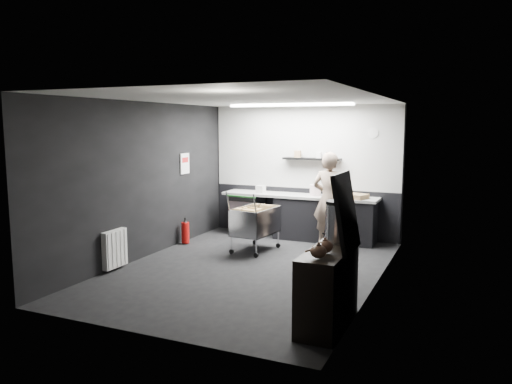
% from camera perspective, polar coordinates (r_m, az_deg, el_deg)
% --- Properties ---
extents(floor, '(5.50, 5.50, 0.00)m').
position_cam_1_polar(floor, '(8.10, -0.78, -8.83)').
color(floor, black).
rests_on(floor, ground).
extents(ceiling, '(5.50, 5.50, 0.00)m').
position_cam_1_polar(ceiling, '(7.78, -0.82, 10.61)').
color(ceiling, silver).
rests_on(ceiling, wall_back).
extents(wall_back, '(5.50, 0.00, 5.50)m').
position_cam_1_polar(wall_back, '(10.38, 5.53, 2.38)').
color(wall_back, black).
rests_on(wall_back, floor).
extents(wall_front, '(5.50, 0.00, 5.50)m').
position_cam_1_polar(wall_front, '(5.47, -12.86, -2.55)').
color(wall_front, black).
rests_on(wall_front, floor).
extents(wall_left, '(0.00, 5.50, 5.50)m').
position_cam_1_polar(wall_left, '(8.84, -12.68, 1.31)').
color(wall_left, black).
rests_on(wall_left, floor).
extents(wall_right, '(0.00, 5.50, 5.50)m').
position_cam_1_polar(wall_right, '(7.24, 13.76, -0.11)').
color(wall_right, black).
rests_on(wall_right, floor).
extents(kitchen_wall_panel, '(3.95, 0.02, 1.70)m').
position_cam_1_polar(kitchen_wall_panel, '(10.32, 5.53, 5.14)').
color(kitchen_wall_panel, '#B6B7B2').
rests_on(kitchen_wall_panel, wall_back).
extents(dado_panel, '(3.95, 0.02, 1.00)m').
position_cam_1_polar(dado_panel, '(10.47, 5.43, -2.26)').
color(dado_panel, black).
rests_on(dado_panel, wall_back).
extents(floating_shelf, '(1.20, 0.22, 0.04)m').
position_cam_1_polar(floating_shelf, '(10.17, 6.39, 3.79)').
color(floating_shelf, black).
rests_on(floating_shelf, wall_back).
extents(wall_clock, '(0.20, 0.03, 0.20)m').
position_cam_1_polar(wall_clock, '(9.96, 13.25, 6.60)').
color(wall_clock, silver).
rests_on(wall_clock, wall_back).
extents(poster, '(0.02, 0.30, 0.40)m').
position_cam_1_polar(poster, '(9.88, -8.14, 3.24)').
color(poster, white).
rests_on(poster, wall_left).
extents(poster_red_band, '(0.02, 0.22, 0.10)m').
position_cam_1_polar(poster_red_band, '(9.88, -8.13, 3.64)').
color(poster_red_band, red).
rests_on(poster_red_band, poster).
extents(radiator, '(0.10, 0.50, 0.60)m').
position_cam_1_polar(radiator, '(8.28, -15.85, -6.26)').
color(radiator, silver).
rests_on(radiator, wall_left).
extents(ceiling_strip, '(2.40, 0.20, 0.04)m').
position_cam_1_polar(ceiling_strip, '(9.49, 3.90, 9.88)').
color(ceiling_strip, white).
rests_on(ceiling_strip, ceiling).
extents(prep_counter, '(3.20, 0.61, 0.90)m').
position_cam_1_polar(prep_counter, '(10.15, 5.60, -2.83)').
color(prep_counter, black).
rests_on(prep_counter, floor).
extents(person, '(0.71, 0.52, 1.81)m').
position_cam_1_polar(person, '(9.47, 8.37, -0.88)').
color(person, '#C0AE98').
rests_on(person, floor).
extents(shopping_cart, '(0.69, 1.04, 1.09)m').
position_cam_1_polar(shopping_cart, '(9.14, -0.09, -3.56)').
color(shopping_cart, silver).
rests_on(shopping_cart, floor).
extents(sideboard, '(0.51, 1.19, 1.78)m').
position_cam_1_polar(sideboard, '(5.87, 8.39, -9.62)').
color(sideboard, black).
rests_on(sideboard, floor).
extents(fire_extinguisher, '(0.15, 0.15, 0.50)m').
position_cam_1_polar(fire_extinguisher, '(9.81, -8.08, -4.52)').
color(fire_extinguisher, '#B50E0C').
rests_on(fire_extinguisher, floor).
extents(cardboard_box, '(0.53, 0.46, 0.09)m').
position_cam_1_polar(cardboard_box, '(9.76, 11.24, -0.47)').
color(cardboard_box, '#997951').
rests_on(cardboard_box, prep_counter).
extents(pink_tub, '(0.22, 0.22, 0.22)m').
position_cam_1_polar(pink_tub, '(10.00, 6.80, 0.20)').
color(pink_tub, silver).
rests_on(pink_tub, prep_counter).
extents(white_container, '(0.19, 0.16, 0.15)m').
position_cam_1_polar(white_container, '(10.35, 0.54, 0.32)').
color(white_container, silver).
rests_on(white_container, prep_counter).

